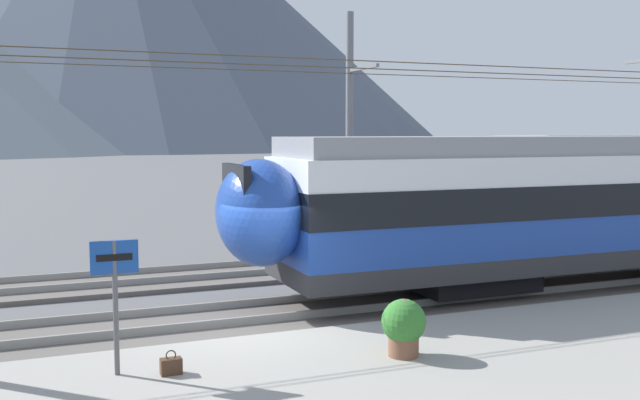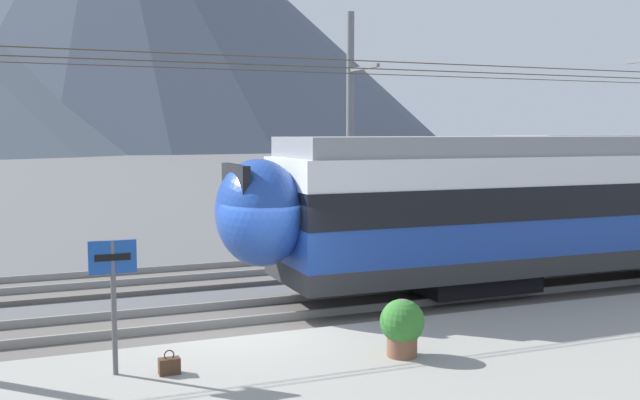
{
  "view_description": "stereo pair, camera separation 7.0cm",
  "coord_description": "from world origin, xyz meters",
  "px_view_note": "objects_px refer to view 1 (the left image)",
  "views": [
    {
      "loc": [
        -3.79,
        -12.91,
        3.96
      ],
      "look_at": [
        2.88,
        3.68,
        2.26
      ],
      "focal_mm": 40.35,
      "sensor_mm": 36.0,
      "label": 1
    },
    {
      "loc": [
        -3.73,
        -12.93,
        3.96
      ],
      "look_at": [
        2.88,
        3.68,
        2.26
      ],
      "focal_mm": 40.35,
      "sensor_mm": 36.0,
      "label": 2
    }
  ],
  "objects_px": {
    "platform_sign": "(115,277)",
    "potted_plant_platform_edge": "(404,324)",
    "handbag_near_sign": "(171,366)",
    "catenary_mast_far_side": "(351,129)"
  },
  "relations": [
    {
      "from": "platform_sign",
      "to": "potted_plant_platform_edge",
      "type": "xyz_separation_m",
      "value": [
        4.46,
        -0.81,
        -0.97
      ]
    },
    {
      "from": "platform_sign",
      "to": "handbag_near_sign",
      "type": "xyz_separation_m",
      "value": [
        0.76,
        -0.29,
        -1.38
      ]
    },
    {
      "from": "catenary_mast_far_side",
      "to": "potted_plant_platform_edge",
      "type": "xyz_separation_m",
      "value": [
        -3.82,
        -10.52,
        -3.2
      ]
    },
    {
      "from": "handbag_near_sign",
      "to": "potted_plant_platform_edge",
      "type": "bearing_deg",
      "value": -8.06
    },
    {
      "from": "handbag_near_sign",
      "to": "potted_plant_platform_edge",
      "type": "xyz_separation_m",
      "value": [
        3.7,
        -0.52,
        0.4
      ]
    },
    {
      "from": "handbag_near_sign",
      "to": "catenary_mast_far_side",
      "type": "bearing_deg",
      "value": 53.06
    },
    {
      "from": "catenary_mast_far_side",
      "to": "platform_sign",
      "type": "distance_m",
      "value": 12.95
    },
    {
      "from": "catenary_mast_far_side",
      "to": "potted_plant_platform_edge",
      "type": "bearing_deg",
      "value": -109.96
    },
    {
      "from": "catenary_mast_far_side",
      "to": "handbag_near_sign",
      "type": "xyz_separation_m",
      "value": [
        -7.52,
        -10.0,
        -3.6
      ]
    },
    {
      "from": "handbag_near_sign",
      "to": "platform_sign",
      "type": "bearing_deg",
      "value": 159.11
    }
  ]
}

